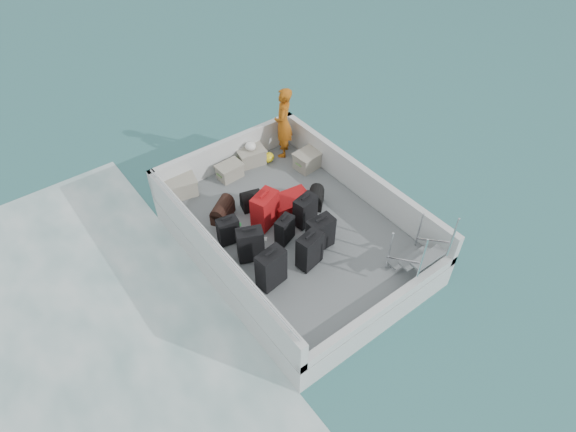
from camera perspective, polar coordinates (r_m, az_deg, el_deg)
name	(u,v)px	position (r m, az deg, el deg)	size (l,w,h in m)	color
ground	(293,249)	(9.87, 0.63, -3.95)	(160.00, 160.00, 0.00)	#164A4D
wake_foam	(58,383)	(9.02, -25.58, -17.42)	(10.00, 10.00, 0.00)	white
ferry_hull	(293,239)	(9.65, 0.64, -2.76)	(3.60, 5.00, 0.60)	silver
deck	(293,228)	(9.42, 0.65, -1.47)	(3.30, 4.70, 0.02)	slate
deck_fittings	(318,216)	(9.14, 3.62, 0.00)	(3.60, 5.00, 0.90)	silver
suitcase_0	(271,269)	(8.23, -2.01, -6.28)	(0.50, 0.28, 0.77)	black
suitcase_1	(250,245)	(8.66, -4.48, -3.45)	(0.47, 0.27, 0.70)	black
suitcase_2	(228,231)	(9.03, -7.10, -1.77)	(0.39, 0.23, 0.57)	black
suitcase_3	(310,251)	(8.54, 2.58, -4.12)	(0.47, 0.27, 0.71)	black
suitcase_4	(285,230)	(8.99, -0.39, -1.67)	(0.38, 0.22, 0.56)	black
suitcase_5	(265,210)	(9.25, -2.75, 0.71)	(0.54, 0.32, 0.74)	#B30D18
suitcase_6	(320,234)	(8.86, 3.85, -2.10)	(0.49, 0.29, 0.68)	black
suitcase_7	(305,211)	(9.30, 2.06, 0.61)	(0.46, 0.26, 0.64)	black
suitcase_8	(291,204)	(9.69, 0.31, 1.49)	(0.53, 0.80, 0.32)	#B30D18
duffel_0	(223,212)	(9.60, -7.75, 0.49)	(0.56, 0.30, 0.32)	black
duffel_1	(251,202)	(9.76, -4.39, 1.71)	(0.39, 0.30, 0.32)	black
duffel_2	(316,199)	(9.80, 3.29, 2.00)	(0.42, 0.30, 0.32)	black
crate_0	(182,188)	(10.26, -12.51, 3.30)	(0.60, 0.41, 0.36)	gray
crate_1	(230,172)	(10.54, -6.91, 5.25)	(0.51, 0.35, 0.31)	gray
crate_2	(251,157)	(10.87, -4.38, 6.99)	(0.58, 0.40, 0.35)	gray
crate_3	(309,160)	(10.75, 2.48, 6.65)	(0.60, 0.42, 0.37)	gray
yellow_bag	(268,157)	(10.95, -2.38, 6.96)	(0.28, 0.26, 0.22)	yellow
white_bag	(251,147)	(10.72, -4.45, 8.12)	(0.24, 0.24, 0.18)	white
passenger	(283,123)	(10.77, -0.56, 10.97)	(0.61, 0.39, 1.65)	orange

